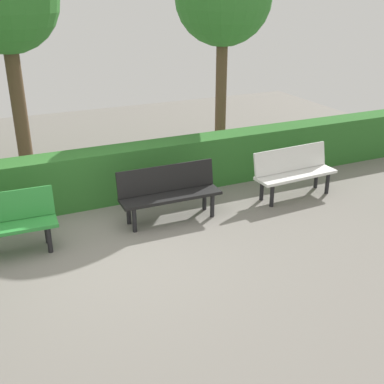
# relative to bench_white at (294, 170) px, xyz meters

# --- Properties ---
(ground_plane) EXTENTS (16.96, 16.96, 0.00)m
(ground_plane) POSITION_rel_bench_white_xyz_m (3.44, 0.57, -0.48)
(ground_plane) COLOR gray
(bench_white) EXTENTS (1.53, 0.53, 0.86)m
(bench_white) POSITION_rel_bench_white_xyz_m (0.00, 0.00, 0.00)
(bench_white) COLOR white
(bench_white) RESTS_ON ground_plane
(bench_black) EXTENTS (1.62, 0.48, 0.86)m
(bench_black) POSITION_rel_bench_white_xyz_m (2.34, -0.05, 0.00)
(bench_black) COLOR black
(bench_black) RESTS_ON ground_plane
(bench_green) EXTENTS (1.45, 0.52, 0.86)m
(bench_green) POSITION_rel_bench_white_xyz_m (4.83, 0.01, -0.00)
(bench_green) COLOR #2D8C38
(bench_green) RESTS_ON ground_plane
(hedge_row) EXTENTS (12.96, 0.52, 0.93)m
(hedge_row) POSITION_rel_bench_white_xyz_m (2.34, -1.14, -0.02)
(hedge_row) COLOR #2D6B28
(hedge_row) RESTS_ON ground_plane
(tree_mid) EXTENTS (1.97, 1.97, 4.25)m
(tree_mid) POSITION_rel_bench_white_xyz_m (4.14, -3.30, 2.73)
(tree_mid) COLOR brown
(tree_mid) RESTS_ON ground_plane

